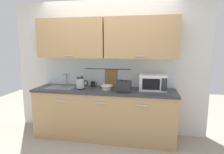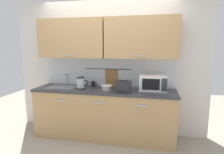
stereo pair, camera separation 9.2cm
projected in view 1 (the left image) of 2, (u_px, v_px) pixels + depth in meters
The scene contains 10 objects.
ground at pixel (100, 144), 3.23m from camera, with size 8.00×8.00×0.00m, color #9E9384.
counter_unit at pixel (104, 113), 3.45m from camera, with size 2.53×0.64×0.90m.
back_wall_assembly at pixel (106, 54), 3.50m from camera, with size 3.70×0.41×2.50m.
sink_faucet at pixel (66, 78), 3.72m from camera, with size 0.09×0.17×0.22m.
microwave at pixel (153, 82), 3.30m from camera, with size 0.46×0.35×0.27m.
electric_kettle at pixel (81, 83), 3.38m from camera, with size 0.23×0.16×0.21m.
dish_soap_bottle at pixel (82, 82), 3.62m from camera, with size 0.06×0.06×0.20m.
mug_near_sink at pixel (93, 84), 3.61m from camera, with size 0.12×0.08×0.09m.
mixing_bowl at pixel (107, 87), 3.33m from camera, with size 0.21×0.21×0.08m.
toaster at pixel (124, 86), 3.16m from camera, with size 0.26×0.17×0.19m.
Camera 1 is at (0.75, -2.91, 1.66)m, focal length 30.31 mm.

